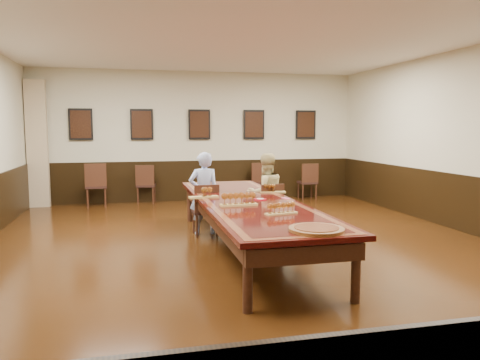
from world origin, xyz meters
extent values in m
cube|color=black|center=(0.00, 0.00, -0.01)|extent=(8.00, 10.00, 0.02)
cube|color=white|center=(0.00, 0.00, 3.21)|extent=(8.00, 10.00, 0.02)
cube|color=beige|center=(0.00, 5.01, 1.60)|extent=(8.00, 0.02, 3.20)
imported|color=#5377D1|center=(-0.47, 1.19, 0.71)|extent=(0.53, 0.35, 1.41)
imported|color=#D7CA86|center=(0.57, 1.01, 0.69)|extent=(0.76, 0.63, 1.39)
cube|color=#E94D8B|center=(0.60, 0.02, 0.76)|extent=(0.11, 0.16, 0.01)
cube|color=tan|center=(-3.75, 4.82, 1.45)|extent=(0.45, 0.18, 2.90)
cube|color=black|center=(0.00, 4.98, 0.50)|extent=(7.98, 0.04, 1.00)
cube|color=black|center=(3.98, 0.00, 0.50)|extent=(0.04, 9.98, 1.00)
cube|color=black|center=(0.00, 0.00, 0.72)|extent=(1.40, 5.00, 0.06)
cube|color=brown|center=(0.00, 0.00, 0.75)|extent=(1.28, 4.88, 0.00)
cube|color=black|center=(0.00, 0.00, 0.75)|extent=(1.10, 4.70, 0.00)
cube|color=black|center=(0.00, 0.00, 0.57)|extent=(1.25, 4.85, 0.18)
cylinder|color=black|center=(-0.58, -2.32, 0.34)|extent=(0.10, 0.10, 0.69)
cylinder|color=black|center=(0.58, -2.32, 0.34)|extent=(0.10, 0.10, 0.69)
cylinder|color=black|center=(-0.58, 2.32, 0.34)|extent=(0.10, 0.10, 0.69)
cylinder|color=black|center=(0.58, 2.32, 0.34)|extent=(0.10, 0.10, 0.69)
cube|color=black|center=(-2.80, 4.94, 1.90)|extent=(0.54, 0.03, 0.74)
cube|color=black|center=(-2.80, 4.92, 1.90)|extent=(0.46, 0.01, 0.64)
cube|color=black|center=(-1.40, 4.94, 1.90)|extent=(0.54, 0.03, 0.74)
cube|color=black|center=(-1.40, 4.92, 1.90)|extent=(0.46, 0.01, 0.64)
cube|color=black|center=(0.00, 4.94, 1.90)|extent=(0.54, 0.03, 0.74)
cube|color=black|center=(0.00, 4.92, 1.90)|extent=(0.46, 0.01, 0.64)
cube|color=black|center=(1.40, 4.94, 1.90)|extent=(0.54, 0.03, 0.74)
cube|color=black|center=(1.40, 4.92, 1.90)|extent=(0.46, 0.01, 0.64)
cube|color=black|center=(2.80, 4.94, 1.90)|extent=(0.54, 0.03, 0.74)
cube|color=black|center=(2.80, 4.92, 1.90)|extent=(0.46, 0.01, 0.64)
cube|color=#B0914A|center=(-0.60, 0.38, 0.76)|extent=(0.46, 0.18, 0.03)
cube|color=#B0914A|center=(0.60, 0.68, 0.76)|extent=(0.43, 0.18, 0.03)
cube|color=#B0914A|center=(-0.24, -0.46, 0.77)|extent=(0.52, 0.18, 0.03)
cube|color=#B0914A|center=(0.13, -1.20, 0.76)|extent=(0.43, 0.21, 0.03)
cylinder|color=#B60C1D|center=(0.19, -0.01, 0.76)|extent=(0.19, 0.19, 0.02)
cylinder|color=silver|center=(0.19, -0.01, 0.77)|extent=(0.11, 0.11, 0.01)
cylinder|color=#552D11|center=(0.19, -2.18, 0.77)|extent=(0.70, 0.70, 0.04)
cylinder|color=brown|center=(0.19, -2.18, 0.79)|extent=(0.56, 0.56, 0.01)
camera|label=1|loc=(-1.67, -6.64, 1.82)|focal=35.00mm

